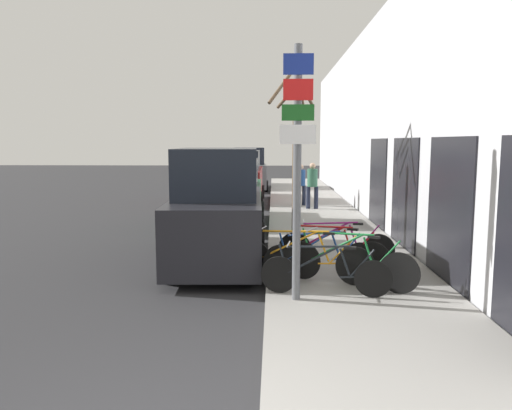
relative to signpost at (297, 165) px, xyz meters
name	(u,v)px	position (x,y,z in m)	size (l,w,h in m)	color
ground_plane	(236,229)	(-1.49, 7.25, -2.29)	(80.00, 80.00, 0.00)	#28282B
sidewalk_curb	(314,214)	(1.11, 10.05, -2.21)	(3.20, 32.00, 0.15)	gray
building_facade	(366,125)	(2.86, 9.93, 0.93)	(0.23, 32.00, 6.50)	#BCBCC1
signpost	(297,165)	(0.00, 0.00, 0.00)	(0.55, 0.15, 3.94)	#595B60
bicycle_0	(325,273)	(0.49, 0.25, -1.77)	(2.12, 0.47, 0.84)	black
bicycle_1	(348,263)	(0.94, 0.79, -1.73)	(2.15, 1.20, 0.95)	black
bicycle_2	(303,259)	(0.17, 1.05, -1.73)	(2.47, 0.75, 0.95)	black
bicycle_3	(320,257)	(0.50, 1.37, -1.77)	(2.11, 0.53, 0.86)	black
bicycle_4	(332,251)	(0.77, 1.78, -1.75)	(2.05, 1.05, 0.90)	black
bicycle_5	(336,246)	(0.92, 2.27, -1.75)	(2.33, 0.44, 0.90)	black
parked_car_0	(218,213)	(-1.55, 2.89, -1.17)	(2.16, 4.63, 2.50)	black
parked_car_1	(231,195)	(-1.71, 7.94, -1.33)	(2.12, 4.16, 2.10)	#144728
parked_car_2	(240,179)	(-1.81, 13.85, -1.26)	(2.07, 4.67, 2.26)	maroon
parked_car_3	(249,170)	(-1.72, 19.92, -1.25)	(2.21, 4.82, 2.31)	#51565B
pedestrian_near	(312,182)	(1.09, 10.84, -1.15)	(0.44, 0.38, 1.70)	#1E2338
pedestrian_far	(301,182)	(0.71, 11.77, -1.21)	(0.42, 0.36, 1.61)	#1E2338
street_tree	(296,159)	(0.18, 4.43, -0.08)	(1.19, 1.74, 4.40)	brown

